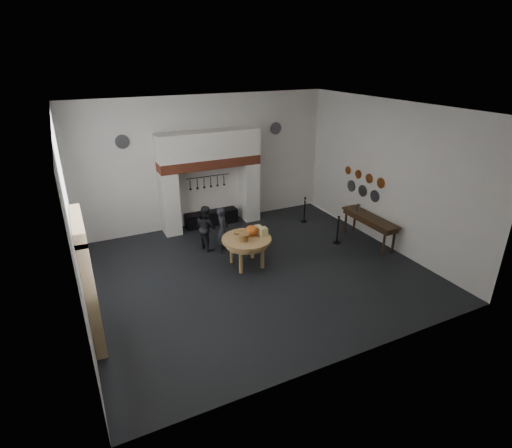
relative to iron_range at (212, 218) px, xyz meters
name	(u,v)px	position (x,y,z in m)	size (l,w,h in m)	color
floor	(257,271)	(0.00, -3.72, -0.25)	(9.00, 8.00, 0.02)	black
ceiling	(257,108)	(0.00, -3.72, 4.25)	(9.00, 8.00, 0.02)	silver
wall_back	(206,162)	(0.00, 0.28, 2.00)	(9.00, 0.02, 4.50)	silver
wall_front	(353,263)	(0.00, -7.72, 2.00)	(9.00, 0.02, 4.50)	silver
wall_left	(72,226)	(-4.50, -3.72, 2.00)	(0.02, 8.00, 4.50)	silver
wall_right	(388,175)	(4.50, -3.72, 2.00)	(0.02, 8.00, 4.50)	silver
chimney_pier_left	(170,203)	(-1.48, -0.07, 0.82)	(0.55, 0.70, 2.15)	silver
chimney_pier_right	(249,191)	(1.48, -0.07, 0.82)	(0.55, 0.70, 2.15)	silver
hearth_brick_band	(210,163)	(0.00, -0.07, 2.06)	(3.50, 0.72, 0.32)	#9E442B
chimney_hood	(209,145)	(0.00, -0.07, 2.67)	(3.50, 0.70, 0.90)	silver
iron_range	(212,218)	(0.00, 0.00, 0.00)	(1.90, 0.45, 0.50)	black
utensil_rail	(208,176)	(0.00, 0.20, 1.50)	(0.02, 0.02, 1.60)	black
door_recess	(85,287)	(-4.47, -4.72, 1.00)	(0.04, 1.10, 2.50)	black
door_jamb_near	(92,302)	(-4.38, -5.42, 1.05)	(0.22, 0.30, 2.60)	tan
door_jamb_far	(86,269)	(-4.38, -4.02, 1.05)	(0.22, 0.30, 2.60)	tan
door_lintel	(77,225)	(-4.38, -4.72, 2.40)	(0.22, 1.70, 0.30)	tan
wall_plaque	(77,239)	(-4.45, -2.92, 1.35)	(0.05, 0.34, 0.44)	gold
work_table	(247,239)	(-0.11, -3.29, 0.59)	(1.43, 1.43, 0.07)	tan
pumpkin	(251,230)	(0.09, -3.19, 0.78)	(0.36, 0.36, 0.31)	orange
cheese_block_big	(263,232)	(0.39, -3.34, 0.74)	(0.22, 0.22, 0.24)	#D5C87F
cheese_block_small	(258,229)	(0.37, -3.04, 0.72)	(0.18, 0.18, 0.20)	#D8C781
wicker_basket	(244,237)	(-0.26, -3.44, 0.73)	(0.32, 0.32, 0.22)	olive
bread_loaf	(239,232)	(-0.21, -2.94, 0.69)	(0.31, 0.18, 0.13)	olive
visitor_near	(223,230)	(-0.39, -2.13, 0.48)	(0.53, 0.35, 1.46)	black
visitor_far	(206,227)	(-0.79, -1.73, 0.46)	(0.69, 0.54, 1.43)	black
side_table	(370,218)	(4.10, -3.61, 0.62)	(0.55, 2.20, 0.06)	#372214
pewter_jug	(358,207)	(4.10, -3.01, 0.76)	(0.12, 0.12, 0.22)	#47474C
copper_pan_a	(381,183)	(4.46, -3.52, 1.70)	(0.34, 0.34, 0.03)	#C6662D
copper_pan_b	(369,178)	(4.46, -2.97, 1.70)	(0.32, 0.32, 0.03)	#C6662D
copper_pan_c	(358,174)	(4.46, -2.42, 1.70)	(0.30, 0.30, 0.03)	#C6662D
copper_pan_d	(348,170)	(4.46, -1.87, 1.70)	(0.28, 0.28, 0.03)	#C6662D
pewter_plate_left	(375,196)	(4.46, -3.32, 1.20)	(0.40, 0.40, 0.03)	#4C4C51
pewter_plate_mid	(363,191)	(4.46, -2.72, 1.20)	(0.40, 0.40, 0.03)	#4C4C51
pewter_plate_right	(351,186)	(4.46, -2.12, 1.20)	(0.40, 0.40, 0.03)	#4C4C51
pewter_plate_back_left	(122,142)	(-2.70, 0.24, 2.95)	(0.44, 0.44, 0.03)	#4C4C51
pewter_plate_back_right	(276,128)	(2.70, 0.24, 2.95)	(0.44, 0.44, 0.03)	#4C4C51
barrier_post_near	(338,230)	(3.15, -3.24, 0.20)	(0.05, 0.05, 0.90)	black
barrier_post_far	(305,210)	(3.15, -1.24, 0.20)	(0.05, 0.05, 0.90)	black
barrier_rope	(321,209)	(3.15, -2.24, 0.60)	(0.04, 0.04, 2.00)	white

